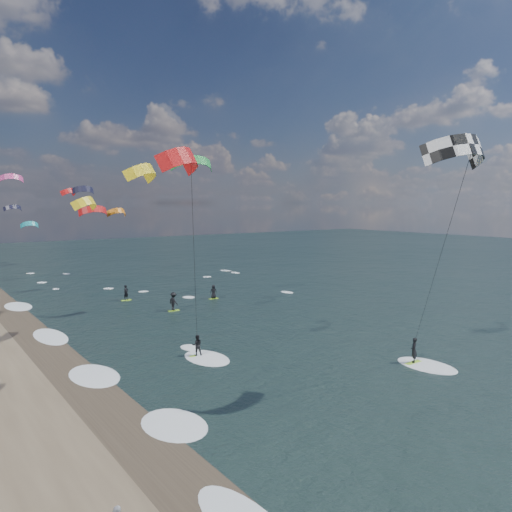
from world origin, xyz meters
TOP-DOWN VIEW (x-y plane):
  - ground at (0.00, 0.00)m, footprint 260.00×260.00m
  - wet_sand_strip at (-12.00, 10.00)m, footprint 3.00×240.00m
  - kitesurfer_near_a at (3.74, 0.26)m, footprint 7.61×8.23m
  - kitesurfer_near_b at (-6.20, 10.70)m, footprint 6.80×8.85m
  - far_kitesurfers at (2.31, 30.92)m, footprint 9.28×8.68m
  - bg_kite_field at (-0.91, 52.02)m, footprint 15.82×76.09m
  - shoreline_surf at (-10.80, 14.75)m, footprint 2.40×79.40m

SIDE VIEW (x-z plane):
  - ground at x=0.00m, z-range 0.00..0.00m
  - shoreline_surf at x=-10.80m, z-range -0.06..0.06m
  - wet_sand_strip at x=-12.00m, z-range 0.00..0.01m
  - far_kitesurfers at x=2.31m, z-range -0.05..1.80m
  - kitesurfer_near_b at x=-6.20m, z-range 1.59..15.60m
  - kitesurfer_near_a at x=3.74m, z-range 3.48..17.89m
  - bg_kite_field at x=-0.91m, z-range 7.28..16.02m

